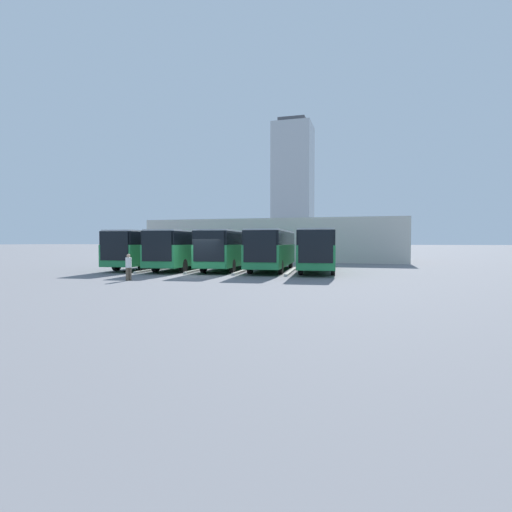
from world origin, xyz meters
name	(u,v)px	position (x,y,z in m)	size (l,w,h in m)	color
ground_plane	(199,276)	(0.00, 0.00, 0.00)	(600.00, 600.00, 0.00)	slate
bus_0	(318,248)	(-7.33, -6.40, 1.80)	(3.60, 11.88, 3.22)	#238447
curb_divider_0	(291,271)	(-5.49, -4.67, 0.07)	(0.24, 7.29, 0.15)	#B2B2AD
bus_1	(272,248)	(-3.66, -6.23, 1.80)	(3.60, 11.88, 3.22)	#238447
curb_divider_1	(244,271)	(-1.83, -4.51, 0.07)	(0.24, 7.29, 0.15)	#B2B2AD
bus_2	(230,248)	(0.00, -6.26, 1.80)	(3.60, 11.88, 3.22)	#238447
curb_divider_2	(201,270)	(1.83, -4.53, 0.07)	(0.24, 7.29, 0.15)	#B2B2AD
bus_3	(186,248)	(3.66, -5.65, 1.80)	(3.60, 11.88, 3.22)	#238447
curb_divider_3	(156,269)	(5.49, -3.92, 0.07)	(0.24, 7.29, 0.15)	#B2B2AD
bus_4	(150,248)	(7.32, -5.96, 1.80)	(3.60, 11.88, 3.22)	#238447
pedestrian	(129,266)	(2.66, 4.23, 0.85)	(0.45, 0.45, 1.59)	brown
station_building	(276,240)	(0.00, -23.28, 2.53)	(30.55, 12.15, 4.99)	beige
office_tower	(293,185)	(25.41, -169.94, 30.43)	(18.56, 18.56, 62.06)	#ADB2B7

